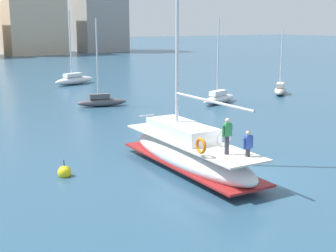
% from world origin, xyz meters
% --- Properties ---
extents(ground_plane, '(400.00, 400.00, 0.00)m').
position_xyz_m(ground_plane, '(0.00, 0.00, 0.00)').
color(ground_plane, '#284C66').
extents(main_sailboat, '(2.60, 9.64, 12.93)m').
position_xyz_m(main_sailboat, '(-1.49, 2.01, 0.91)').
color(main_sailboat, silver).
rests_on(main_sailboat, ground).
extents(moored_sloop_near, '(4.33, 1.95, 7.34)m').
position_xyz_m(moored_sloop_near, '(2.15, 20.67, 0.51)').
color(moored_sloop_near, '#4C4C51').
rests_on(moored_sloop_near, ground).
extents(moored_sloop_far, '(4.07, 3.84, 6.29)m').
position_xyz_m(moored_sloop_far, '(20.23, 17.91, 0.50)').
color(moored_sloop_far, '#B7B2A8').
rests_on(moored_sloop_far, ground).
extents(moored_catamaran, '(5.68, 3.19, 8.32)m').
position_xyz_m(moored_catamaran, '(5.49, 35.96, 0.60)').
color(moored_catamaran, silver).
rests_on(moored_catamaran, ground).
extents(moored_cutter_right, '(4.72, 2.57, 7.36)m').
position_xyz_m(moored_cutter_right, '(11.63, 16.66, 0.52)').
color(moored_cutter_right, white).
rests_on(moored_cutter_right, ground).
extents(mooring_buoy, '(0.63, 0.63, 0.92)m').
position_xyz_m(mooring_buoy, '(-7.01, 4.14, 0.19)').
color(mooring_buoy, yellow).
rests_on(mooring_buoy, ground).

